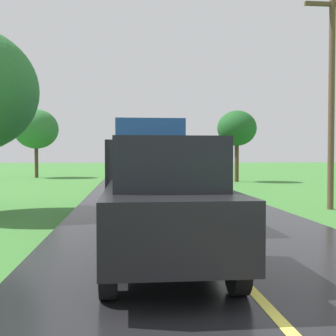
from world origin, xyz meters
name	(u,v)px	position (x,y,z in m)	size (l,w,h in m)	color
banana_truck_near	(151,166)	(-0.84, 9.95, 1.46)	(2.38, 5.82, 2.80)	#2D2D30
banana_truck_far	(137,160)	(-0.92, 23.80, 1.47)	(2.38, 5.81, 2.80)	#2D2D30
utility_pole_roadside	(332,93)	(5.06, 10.68, 3.78)	(1.86, 0.20, 7.03)	brown
roadside_tree_near_left	(237,129)	(5.75, 24.93, 3.56)	(2.61, 2.61, 4.76)	#4C3823
roadside_tree_far_left	(36,129)	(-8.73, 31.56, 3.85)	(3.47, 3.47, 5.43)	#4C3823
following_car	(165,202)	(-0.99, 3.84, 1.07)	(1.74, 4.10, 1.92)	black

